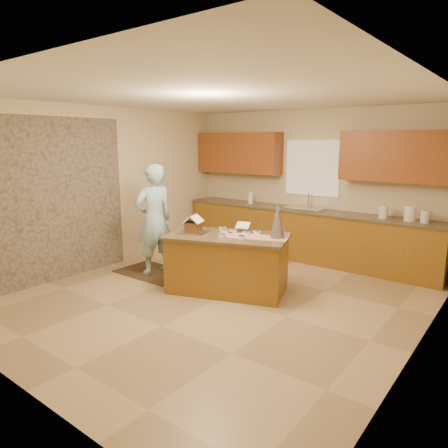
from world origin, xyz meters
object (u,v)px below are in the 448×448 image
Objects in this scene: island_base at (227,264)px; gingerbread_house at (193,225)px; tinsel_tree at (277,220)px; boy at (154,220)px.

gingerbread_house reaches higher than island_base.
island_base is at bearing -156.58° from tinsel_tree.
boy is at bearing 163.69° from island_base.
island_base is 0.74m from gingerbread_house.
tinsel_tree reaches higher than gingerbread_house.
island_base is 0.91× the size of boy.
boy is (-1.41, -0.08, 0.50)m from island_base.
island_base is 1.50m from boy.
gingerbread_house is at bearing 97.56° from boy.
tinsel_tree is 0.28× the size of boy.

